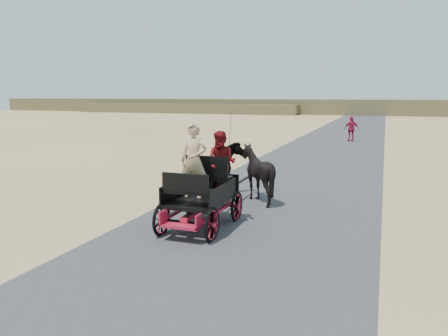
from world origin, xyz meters
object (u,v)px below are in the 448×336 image
(horse_left, at_px, (223,171))
(pedestrian, at_px, (351,129))
(horse_right, at_px, (257,173))
(carriage, at_px, (201,213))

(horse_left, xyz_separation_m, pedestrian, (2.48, 18.55, 0.02))
(horse_left, distance_m, horse_right, 1.10)
(horse_left, height_order, pedestrian, pedestrian)
(carriage, relative_size, horse_left, 1.20)
(horse_left, xyz_separation_m, horse_right, (1.10, 0.00, 0.00))
(carriage, bearing_deg, horse_left, 100.39)
(horse_left, bearing_deg, horse_right, -180.00)
(horse_left, relative_size, pedestrian, 1.16)
(pedestrian, bearing_deg, horse_right, 63.76)
(carriage, relative_size, pedestrian, 1.39)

